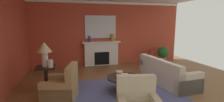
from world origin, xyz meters
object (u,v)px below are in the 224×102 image
at_px(side_table, 46,76).
at_px(vase_mantel_left, 90,39).
at_px(coffee_table, 124,81).
at_px(fireplace, 101,54).
at_px(mantel_mirror, 101,27).
at_px(sofa, 166,75).
at_px(armchair_near_window, 62,89).
at_px(vase_tall_corner, 151,56).
at_px(vase_on_side_table, 50,64).
at_px(potted_plant, 163,53).
at_px(table_lamp, 44,49).
at_px(vase_mantel_right, 113,37).

xyz_separation_m(side_table, vase_mantel_left, (1.65, 2.38, 0.88)).
bearing_deg(coffee_table, fireplace, 90.37).
height_order(mantel_mirror, sofa, mantel_mirror).
distance_m(fireplace, armchair_near_window, 3.75).
relative_size(mantel_mirror, sofa, 0.68).
distance_m(sofa, vase_tall_corner, 2.79).
height_order(vase_on_side_table, vase_tall_corner, vase_on_side_table).
xyz_separation_m(coffee_table, potted_plant, (3.04, 2.82, 0.16)).
xyz_separation_m(sofa, table_lamp, (-3.81, 0.53, 0.93)).
bearing_deg(sofa, fireplace, 118.57).
xyz_separation_m(table_lamp, vase_mantel_left, (1.65, 2.38, 0.05)).
relative_size(vase_mantel_right, potted_plant, 0.43).
xyz_separation_m(mantel_mirror, side_table, (-2.20, -2.55, -1.42)).
relative_size(table_lamp, vase_mantel_right, 2.10).
relative_size(vase_tall_corner, potted_plant, 0.83).
relative_size(side_table, vase_mantel_left, 2.56).
bearing_deg(fireplace, potted_plant, -7.79).
distance_m(sofa, table_lamp, 3.96).
distance_m(mantel_mirror, vase_mantel_left, 0.79).
relative_size(coffee_table, side_table, 1.43).
bearing_deg(side_table, vase_tall_corner, 24.55).
bearing_deg(mantel_mirror, potted_plant, -10.00).
distance_m(fireplace, coffee_table, 3.25).
bearing_deg(coffee_table, vase_tall_corner, 50.35).
relative_size(fireplace, vase_on_side_table, 7.85).
bearing_deg(sofa, vase_mantel_left, 126.61).
xyz_separation_m(sofa, vase_mantel_right, (-1.06, 2.91, 1.02)).
xyz_separation_m(table_lamp, potted_plant, (5.26, 2.01, -0.73)).
height_order(mantel_mirror, vase_on_side_table, mantel_mirror).
distance_m(fireplace, vase_mantel_left, 0.92).
height_order(coffee_table, vase_mantel_left, vase_mantel_left).
xyz_separation_m(fireplace, armchair_near_window, (-1.72, -3.33, -0.23)).
height_order(side_table, potted_plant, potted_plant).
distance_m(mantel_mirror, side_table, 3.66).
height_order(fireplace, vase_mantel_left, vase_mantel_left).
relative_size(sofa, vase_tall_corner, 3.14).
bearing_deg(fireplace, side_table, -132.21).
distance_m(vase_mantel_right, vase_tall_corner, 2.16).
distance_m(coffee_table, table_lamp, 2.53).
xyz_separation_m(sofa, vase_on_side_table, (-3.66, 0.41, 0.52)).
distance_m(side_table, vase_tall_corner, 5.13).
relative_size(fireplace, sofa, 0.83).
xyz_separation_m(mantel_mirror, sofa, (1.61, -3.08, -1.52)).
bearing_deg(armchair_near_window, potted_plant, 31.30).
bearing_deg(side_table, coffee_table, -20.04).
relative_size(fireplace, vase_tall_corner, 2.61).
bearing_deg(potted_plant, vase_on_side_table, -157.37).
height_order(vase_on_side_table, vase_mantel_left, vase_mantel_left).
bearing_deg(side_table, sofa, -7.85).
relative_size(table_lamp, vase_tall_corner, 1.09).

